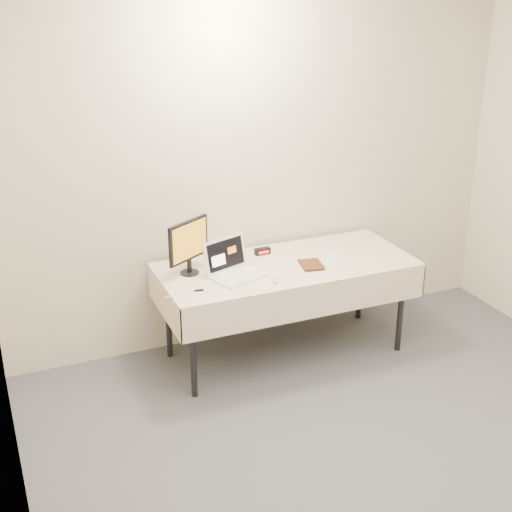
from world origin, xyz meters
name	(u,v)px	position (x,y,z in m)	size (l,w,h in m)	color
back_wall	(262,167)	(0.00, 2.50, 1.35)	(4.00, 0.10, 2.70)	beige
table	(286,272)	(0.00, 2.05, 0.68)	(1.86, 0.81, 0.74)	black
laptop	(233,267)	(-0.43, 2.00, 0.80)	(0.43, 0.40, 0.25)	white
monitor	(188,243)	(-0.70, 2.15, 0.97)	(0.34, 0.22, 0.39)	black
book	(301,254)	(0.07, 1.95, 0.84)	(0.15, 0.02, 0.20)	maroon
alarm_clock	(262,251)	(-0.09, 2.28, 0.76)	(0.12, 0.05, 0.05)	black
clicker	(275,280)	(-0.21, 1.79, 0.75)	(0.04, 0.09, 0.02)	#BCBCBF
paper_form	(332,257)	(0.36, 2.03, 0.74)	(0.09, 0.24, 0.00)	#C1E6B7
usb_dongle	(199,290)	(-0.73, 1.85, 0.74)	(0.06, 0.02, 0.01)	black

